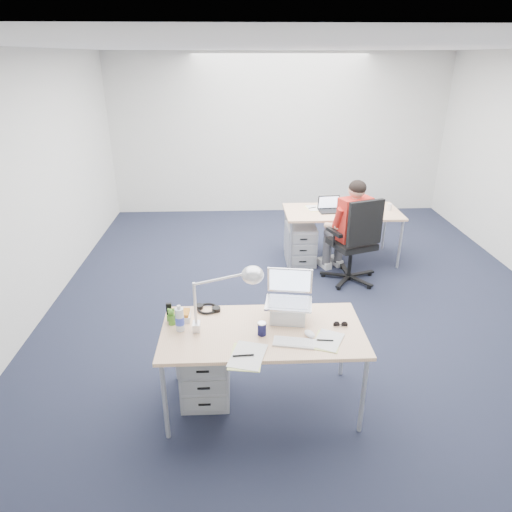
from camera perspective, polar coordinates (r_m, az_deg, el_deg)
The scene contains 24 objects.
floor at distance 5.60m, azimuth 5.82°, elevation -5.41°, with size 7.00×7.00×0.00m, color black.
room at distance 5.00m, azimuth 6.64°, elevation 12.02°, with size 6.02×7.02×2.80m.
desk_near at distance 3.68m, azimuth 0.82°, elevation -9.84°, with size 1.60×0.80×0.73m.
desk_far at distance 6.52m, azimuth 10.70°, elevation 5.18°, with size 1.60×0.80×0.73m.
office_chair at distance 6.01m, azimuth 11.91°, elevation -0.24°, with size 0.92×0.92×1.15m.
seated_person at distance 6.02m, azimuth 11.28°, elevation 3.46°, with size 0.58×0.78×1.33m.
drawer_pedestal_near at distance 4.02m, azimuth -6.32°, elevation -13.82°, with size 0.40×0.50×0.55m, color #A5A6AA.
drawer_pedestal_far at distance 6.48m, azimuth 5.60°, elevation 1.52°, with size 0.40×0.50×0.55m, color #A5A6AA.
silver_laptop at distance 3.71m, azimuth 4.11°, elevation -5.21°, with size 0.37×0.29×0.39m, color silver, non-canonical shape.
wireless_keyboard at distance 3.51m, azimuth 4.75°, elevation -10.71°, with size 0.31×0.13×0.02m, color white.
computer_mouse at distance 3.59m, azimuth 6.72°, elevation -9.66°, with size 0.07×0.11×0.04m, color white.
headphones at distance 3.93m, azimuth -6.09°, elevation -6.47°, with size 0.23×0.18×0.04m, color black, non-canonical shape.
can_koozie at distance 3.57m, azimuth 0.75°, elevation -9.07°, with size 0.07×0.07×0.11m, color #12133A.
water_bottle at distance 3.64m, azimuth -9.53°, elevation -7.65°, with size 0.07×0.07×0.22m, color silver.
bear_figurine at distance 3.75m, azimuth -10.52°, elevation -7.42°, with size 0.08×0.06×0.15m, color #337B20, non-canonical shape.
book_stack at distance 3.81m, azimuth -9.50°, elevation -7.38°, with size 0.17×0.13×0.08m, color silver.
cordless_phone at distance 3.79m, azimuth -10.79°, elevation -6.90°, with size 0.04×0.03×0.16m, color black.
papers_left at distance 3.36m, azimuth -1.22°, elevation -12.47°, with size 0.23×0.33×0.01m, color #F2FF93.
papers_right at distance 3.56m, azimuth 8.91°, elevation -10.47°, with size 0.19×0.27×0.01m, color #F2FF93.
sunglasses at distance 3.76m, azimuth 10.51°, elevation -8.41°, with size 0.12×0.05×0.03m, color black, non-canonical shape.
desk_lamp at distance 3.52m, azimuth -4.88°, elevation -5.28°, with size 0.50×0.18×0.57m, color silver, non-canonical shape.
dark_laptop at distance 6.40m, azimuth 9.31°, elevation 6.41°, with size 0.30×0.29×0.22m, color black, non-canonical shape.
far_cup at distance 6.68m, azimuth 16.34°, elevation 5.90°, with size 0.06×0.06×0.09m, color white.
far_papers at distance 6.54m, azimuth 7.18°, elevation 5.93°, with size 0.18×0.26×0.01m, color white.
Camera 1 is at (-0.78, -4.83, 2.72)m, focal length 32.00 mm.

